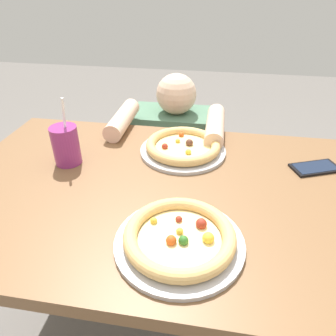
# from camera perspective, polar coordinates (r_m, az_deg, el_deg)

# --- Properties ---
(ground_plane) EXTENTS (8.00, 8.00, 0.00)m
(ground_plane) POSITION_cam_1_polar(r_m,az_deg,el_deg) (1.49, -0.85, -27.45)
(ground_plane) COLOR #66605B
(dining_table) EXTENTS (1.28, 0.81, 0.75)m
(dining_table) POSITION_cam_1_polar(r_m,az_deg,el_deg) (0.99, -1.15, -8.81)
(dining_table) COLOR brown
(dining_table) RESTS_ON ground
(pizza_near) EXTENTS (0.30, 0.30, 0.05)m
(pizza_near) POSITION_cam_1_polar(r_m,az_deg,el_deg) (0.74, 2.13, -12.62)
(pizza_near) COLOR #B7B7BC
(pizza_near) RESTS_ON dining_table
(pizza_far) EXTENTS (0.30, 0.30, 0.04)m
(pizza_far) POSITION_cam_1_polar(r_m,az_deg,el_deg) (1.09, 2.74, 3.84)
(pizza_far) COLOR #B7B7BC
(pizza_far) RESTS_ON dining_table
(drink_cup_colored) EXTENTS (0.09, 0.09, 0.23)m
(drink_cup_colored) POSITION_cam_1_polar(r_m,az_deg,el_deg) (1.06, -18.12, 4.00)
(drink_cup_colored) COLOR #8C2D72
(drink_cup_colored) RESTS_ON dining_table
(cell_phone) EXTENTS (0.17, 0.12, 0.01)m
(cell_phone) POSITION_cam_1_polar(r_m,az_deg,el_deg) (1.11, 25.24, 0.04)
(cell_phone) COLOR black
(cell_phone) RESTS_ON dining_table
(diner_seated) EXTENTS (0.44, 0.53, 0.91)m
(diner_seated) POSITION_cam_1_polar(r_m,az_deg,el_deg) (1.62, 1.27, -0.97)
(diner_seated) COLOR #333847
(diner_seated) RESTS_ON ground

